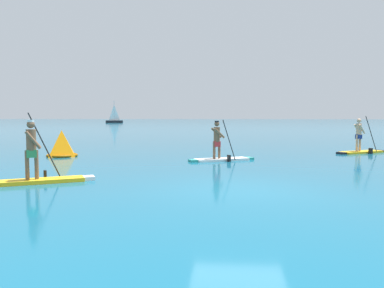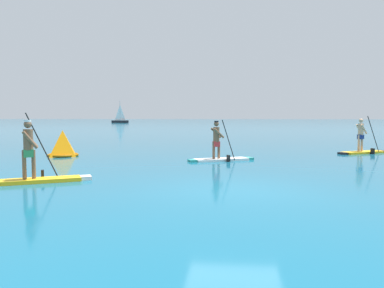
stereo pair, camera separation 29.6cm
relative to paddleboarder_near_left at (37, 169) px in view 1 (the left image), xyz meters
name	(u,v)px [view 1 (the left image)]	position (x,y,z in m)	size (l,w,h in m)	color
ground	(239,189)	(5.60, -0.33, -0.39)	(440.00, 440.00, 0.00)	#145B7A
paddleboarder_near_left	(37,169)	(0.00, 0.00, 0.00)	(2.88, 1.81, 2.00)	yellow
paddleboarder_mid_center	(220,152)	(4.98, 5.95, -0.01)	(2.77, 1.68, 1.77)	white
paddleboarder_far_right	(361,146)	(11.98, 9.96, -0.02)	(2.85, 1.98, 1.92)	yellow
race_marker_buoy	(62,145)	(-2.35, 6.90, 0.15)	(1.53, 1.53, 1.22)	orange
sailboat_left_horizon	(114,120)	(-26.25, 93.81, 0.36)	(4.79, 2.25, 6.07)	black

